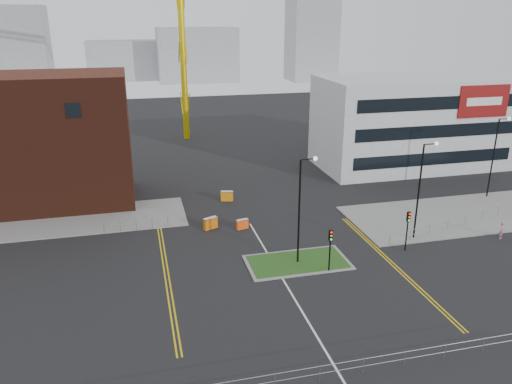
# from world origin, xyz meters

# --- Properties ---
(ground) EXTENTS (200.00, 200.00, 0.00)m
(ground) POSITION_xyz_m (0.00, 0.00, 0.00)
(ground) COLOR black
(ground) RESTS_ON ground
(pavement_left) EXTENTS (28.00, 8.00, 0.12)m
(pavement_left) POSITION_xyz_m (-20.00, 22.00, 0.06)
(pavement_left) COLOR slate
(pavement_left) RESTS_ON ground
(pavement_right) EXTENTS (24.00, 10.00, 0.12)m
(pavement_right) POSITION_xyz_m (22.00, 14.00, 0.06)
(pavement_right) COLOR slate
(pavement_right) RESTS_ON ground
(island_kerb) EXTENTS (8.60, 4.60, 0.08)m
(island_kerb) POSITION_xyz_m (2.00, 8.00, 0.04)
(island_kerb) COLOR slate
(island_kerb) RESTS_ON ground
(grass_island) EXTENTS (8.00, 4.00, 0.12)m
(grass_island) POSITION_xyz_m (2.00, 8.00, 0.06)
(grass_island) COLOR #1D4818
(grass_island) RESTS_ON ground
(brick_building) EXTENTS (24.20, 10.07, 14.24)m
(brick_building) POSITION_xyz_m (-22.97, 28.00, 6.85)
(brick_building) COLOR #421B10
(brick_building) RESTS_ON ground
(office_block) EXTENTS (25.00, 12.20, 12.00)m
(office_block) POSITION_xyz_m (26.01, 31.97, 6.00)
(office_block) COLOR #B1B4B7
(office_block) RESTS_ON ground
(streetlamp_island) EXTENTS (1.46, 0.36, 9.18)m
(streetlamp_island) POSITION_xyz_m (2.22, 8.00, 5.41)
(streetlamp_island) COLOR black
(streetlamp_island) RESTS_ON ground
(streetlamp_right_near) EXTENTS (1.46, 0.36, 9.18)m
(streetlamp_right_near) POSITION_xyz_m (14.22, 10.00, 5.41)
(streetlamp_right_near) COLOR black
(streetlamp_right_near) RESTS_ON ground
(streetlamp_right_far) EXTENTS (1.46, 0.36, 9.18)m
(streetlamp_right_far) POSITION_xyz_m (28.22, 18.00, 5.41)
(streetlamp_right_far) COLOR black
(streetlamp_right_far) RESTS_ON ground
(traffic_light_island) EXTENTS (0.28, 0.33, 3.65)m
(traffic_light_island) POSITION_xyz_m (4.00, 5.98, 2.57)
(traffic_light_island) COLOR black
(traffic_light_island) RESTS_ON ground
(traffic_light_right) EXTENTS (0.28, 0.33, 3.65)m
(traffic_light_right) POSITION_xyz_m (12.00, 7.98, 2.57)
(traffic_light_right) COLOR black
(traffic_light_right) RESTS_ON ground
(railing_front) EXTENTS (24.05, 0.05, 1.10)m
(railing_front) POSITION_xyz_m (0.00, -6.00, 0.78)
(railing_front) COLOR gray
(railing_front) RESTS_ON ground
(railing_left) EXTENTS (6.05, 0.05, 1.10)m
(railing_left) POSITION_xyz_m (-11.00, 18.00, 0.74)
(railing_left) COLOR gray
(railing_left) RESTS_ON ground
(railing_right) EXTENTS (19.05, 5.05, 1.10)m
(railing_right) POSITION_xyz_m (20.50, 11.50, 0.78)
(railing_right) COLOR gray
(railing_right) RESTS_ON ground
(centre_line) EXTENTS (0.15, 30.00, 0.01)m
(centre_line) POSITION_xyz_m (0.00, 2.00, 0.01)
(centre_line) COLOR silver
(centre_line) RESTS_ON ground
(yellow_left_a) EXTENTS (0.12, 24.00, 0.01)m
(yellow_left_a) POSITION_xyz_m (-9.00, 10.00, 0.01)
(yellow_left_a) COLOR gold
(yellow_left_a) RESTS_ON ground
(yellow_left_b) EXTENTS (0.12, 24.00, 0.01)m
(yellow_left_b) POSITION_xyz_m (-8.70, 10.00, 0.01)
(yellow_left_b) COLOR gold
(yellow_left_b) RESTS_ON ground
(yellow_right_a) EXTENTS (0.12, 20.00, 0.01)m
(yellow_right_a) POSITION_xyz_m (9.50, 6.00, 0.01)
(yellow_right_a) COLOR gold
(yellow_right_a) RESTS_ON ground
(yellow_right_b) EXTENTS (0.12, 20.00, 0.01)m
(yellow_right_b) POSITION_xyz_m (9.80, 6.00, 0.01)
(yellow_right_b) COLOR gold
(yellow_right_b) RESTS_ON ground
(skyline_a) EXTENTS (18.00, 12.00, 22.00)m
(skyline_a) POSITION_xyz_m (-40.00, 120.00, 11.00)
(skyline_a) COLOR gray
(skyline_a) RESTS_ON ground
(skyline_b) EXTENTS (24.00, 12.00, 16.00)m
(skyline_b) POSITION_xyz_m (10.00, 130.00, 8.00)
(skyline_b) COLOR gray
(skyline_b) RESTS_ON ground
(skyline_c) EXTENTS (14.00, 12.00, 28.00)m
(skyline_c) POSITION_xyz_m (45.00, 125.00, 14.00)
(skyline_c) COLOR gray
(skyline_c) RESTS_ON ground
(skyline_d) EXTENTS (30.00, 12.00, 12.00)m
(skyline_d) POSITION_xyz_m (-8.00, 140.00, 6.00)
(skyline_d) COLOR gray
(skyline_d) RESTS_ON ground
(pedestrian) EXTENTS (0.73, 0.68, 1.68)m
(pedestrian) POSITION_xyz_m (21.90, 8.06, 0.84)
(pedestrian) COLOR #BA7890
(pedestrian) RESTS_ON ground
(barrier_left) EXTENTS (1.22, 0.64, 0.98)m
(barrier_left) POSITION_xyz_m (-1.00, 16.00, 0.53)
(barrier_left) COLOR #FF520E
(barrier_left) RESTS_ON ground
(barrier_mid) EXTENTS (1.44, 0.95, 1.15)m
(barrier_mid) POSITION_xyz_m (-4.00, 16.77, 0.63)
(barrier_mid) COLOR orange
(barrier_mid) RESTS_ON ground
(barrier_right) EXTENTS (1.41, 0.78, 1.12)m
(barrier_right) POSITION_xyz_m (-1.00, 24.00, 0.61)
(barrier_right) COLOR orange
(barrier_right) RESTS_ON ground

